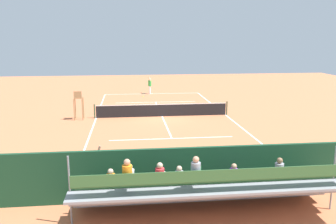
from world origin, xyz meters
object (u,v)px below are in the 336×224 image
(tennis_net, at_px, (162,110))
(equipment_bag, at_px, (232,184))
(courtside_bench, at_px, (270,173))
(umpire_chair, at_px, (78,102))
(tennis_ball_far, at_px, (143,97))
(bleacher_stand, at_px, (201,188))
(tennis_racket, at_px, (144,93))
(tennis_ball_near, at_px, (143,97))
(tennis_player, at_px, (150,84))
(line_judge, at_px, (99,170))

(tennis_net, distance_m, equipment_bag, 13.49)
(tennis_net, relative_size, courtside_bench, 5.72)
(tennis_net, xyz_separation_m, courtside_bench, (-3.15, 13.27, 0.06))
(umpire_chair, bearing_deg, tennis_ball_far, -118.77)
(bleacher_stand, height_order, tennis_racket, bleacher_stand)
(tennis_racket, relative_size, tennis_ball_near, 8.23)
(tennis_net, bearing_deg, tennis_player, -88.77)
(bleacher_stand, distance_m, courtside_bench, 3.92)
(bleacher_stand, xyz_separation_m, equipment_bag, (-1.68, -1.94, -0.78))
(tennis_ball_far, relative_size, line_judge, 0.03)
(tennis_net, height_order, courtside_bench, tennis_net)
(tennis_net, relative_size, tennis_ball_near, 156.06)
(equipment_bag, xyz_separation_m, tennis_ball_near, (2.59, -22.33, -0.15))
(tennis_player, relative_size, tennis_ball_far, 29.18)
(equipment_bag, bearing_deg, umpire_chair, -59.42)
(courtside_bench, xyz_separation_m, tennis_player, (3.38, -24.22, 0.46))
(tennis_ball_far, bearing_deg, tennis_net, 96.55)
(tennis_net, distance_m, bleacher_stand, 15.35)
(umpire_chair, bearing_deg, tennis_racket, -114.41)
(tennis_net, height_order, tennis_ball_near, tennis_net)
(courtside_bench, distance_m, tennis_player, 24.46)
(umpire_chair, bearing_deg, tennis_player, -117.86)
(tennis_racket, xyz_separation_m, tennis_ball_far, (0.16, 2.32, 0.02))
(courtside_bench, bearing_deg, bleacher_stand, 32.03)
(tennis_racket, xyz_separation_m, line_judge, (2.85, 24.77, 1.00))
(courtside_bench, height_order, tennis_ball_far, courtside_bench)
(bleacher_stand, bearing_deg, line_judge, -28.66)
(courtside_bench, xyz_separation_m, line_judge, (6.89, 0.11, 0.46))
(bleacher_stand, xyz_separation_m, line_judge, (3.58, -1.96, 0.06))
(tennis_net, xyz_separation_m, tennis_ball_near, (1.07, -8.93, -0.47))
(tennis_racket, bearing_deg, equipment_bag, 95.54)
(tennis_racket, bearing_deg, tennis_net, 94.44)
(bleacher_stand, xyz_separation_m, tennis_ball_near, (0.92, -24.27, -0.93))
(umpire_chair, height_order, equipment_bag, umpire_chair)
(umpire_chair, height_order, tennis_ball_far, umpire_chair)
(courtside_bench, height_order, tennis_ball_near, courtside_bench)
(umpire_chair, relative_size, courtside_bench, 1.19)
(tennis_net, xyz_separation_m, tennis_ball_far, (1.04, -9.06, -0.47))
(tennis_ball_near, bearing_deg, tennis_net, 96.86)
(tennis_racket, distance_m, tennis_ball_near, 2.46)
(equipment_bag, distance_m, tennis_racket, 24.90)
(bleacher_stand, height_order, equipment_bag, bleacher_stand)
(equipment_bag, bearing_deg, courtside_bench, -175.49)
(tennis_ball_near, bearing_deg, bleacher_stand, 92.16)
(line_judge, bearing_deg, equipment_bag, 179.83)
(bleacher_stand, bearing_deg, tennis_player, -89.83)
(equipment_bag, relative_size, line_judge, 0.47)
(courtside_bench, relative_size, line_judge, 0.93)
(tennis_racket, relative_size, line_judge, 0.28)
(courtside_bench, distance_m, equipment_bag, 1.68)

